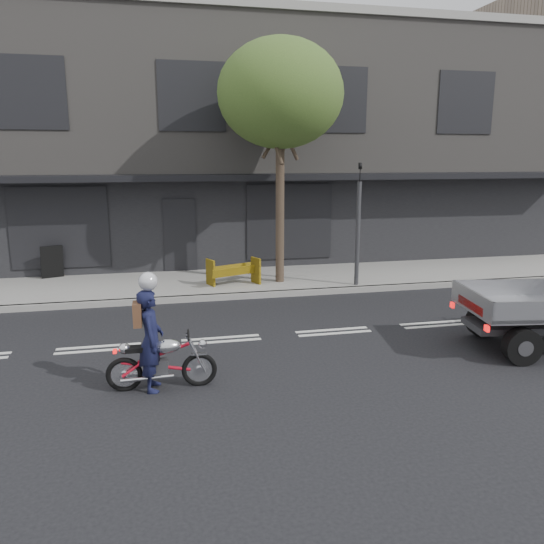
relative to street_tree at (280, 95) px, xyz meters
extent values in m
plane|color=black|center=(-2.20, -4.20, -5.28)|extent=(80.00, 80.00, 0.00)
cube|color=gray|center=(-2.20, 0.50, -5.20)|extent=(32.00, 3.20, 0.15)
cube|color=gray|center=(-2.20, -1.10, -5.20)|extent=(32.00, 0.20, 0.15)
cube|color=slate|center=(-2.20, 7.10, -1.28)|extent=(26.00, 10.00, 8.00)
cylinder|color=#382B21|center=(0.00, 0.00, -3.28)|extent=(0.24, 0.24, 4.00)
ellipsoid|color=#39521E|center=(0.00, 0.00, 0.02)|extent=(3.40, 3.40, 2.89)
cylinder|color=#2D2D30|center=(2.00, -0.85, -3.78)|extent=(0.12, 0.12, 3.00)
imported|color=black|center=(2.00, -0.85, -2.03)|extent=(0.08, 0.10, 0.50)
torus|color=black|center=(-3.99, -6.26, -5.00)|extent=(0.58, 0.10, 0.57)
torus|color=black|center=(-2.81, -6.31, -5.00)|extent=(0.58, 0.10, 0.57)
cube|color=#2D2D30|center=(-3.45, -6.28, -4.91)|extent=(0.30, 0.21, 0.24)
ellipsoid|color=silver|center=(-3.31, -6.29, -4.57)|extent=(0.47, 0.28, 0.23)
cube|color=black|center=(-3.72, -6.27, -4.59)|extent=(0.46, 0.22, 0.07)
cylinder|color=black|center=(-2.96, -6.30, -4.40)|extent=(0.05, 0.51, 0.03)
imported|color=#131534|center=(-3.55, -6.29, -4.45)|extent=(0.42, 0.62, 1.65)
cylinder|color=black|center=(2.91, -6.63, -4.94)|extent=(0.70, 0.34, 0.67)
cylinder|color=black|center=(3.13, -5.14, -4.94)|extent=(0.70, 0.34, 0.67)
cube|color=#A8A8AD|center=(3.68, -5.98, -4.46)|extent=(2.88, 2.09, 0.09)
camera|label=1|loc=(-3.37, -14.44, -1.62)|focal=35.00mm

